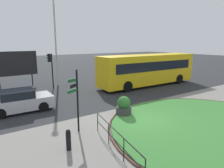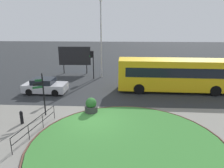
{
  "view_description": "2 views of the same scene",
  "coord_description": "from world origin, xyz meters",
  "px_view_note": "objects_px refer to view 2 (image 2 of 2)",
  "views": [
    {
      "loc": [
        -7.52,
        -7.97,
        4.4
      ],
      "look_at": [
        -0.33,
        2.49,
        1.75
      ],
      "focal_mm": 32.46,
      "sensor_mm": 36.0,
      "label": 1
    },
    {
      "loc": [
        1.94,
        -12.92,
        6.52
      ],
      "look_at": [
        1.2,
        2.12,
        2.02
      ],
      "focal_mm": 33.45,
      "sensor_mm": 36.0,
      "label": 2
    }
  ],
  "objects_px": {
    "signpost_directional": "(42,92)",
    "bus_yellow": "(175,74)",
    "planter_near_signpost": "(91,106)",
    "bollard_foreground": "(22,117)",
    "car_far_lane": "(45,86)",
    "traffic_light_near": "(92,58)",
    "billboard_left": "(75,56)",
    "lamppost_tall": "(101,37)"
  },
  "relations": [
    {
      "from": "signpost_directional",
      "to": "bus_yellow",
      "type": "bearing_deg",
      "value": 29.66
    },
    {
      "from": "planter_near_signpost",
      "to": "bollard_foreground",
      "type": "bearing_deg",
      "value": -156.16
    },
    {
      "from": "car_far_lane",
      "to": "bollard_foreground",
      "type": "bearing_deg",
      "value": -81.97
    },
    {
      "from": "planter_near_signpost",
      "to": "signpost_directional",
      "type": "bearing_deg",
      "value": -169.91
    },
    {
      "from": "bollard_foreground",
      "to": "car_far_lane",
      "type": "relative_size",
      "value": 0.23
    },
    {
      "from": "traffic_light_near",
      "to": "bus_yellow",
      "type": "bearing_deg",
      "value": 165.0
    },
    {
      "from": "bollard_foreground",
      "to": "traffic_light_near",
      "type": "distance_m",
      "value": 12.15
    },
    {
      "from": "car_far_lane",
      "to": "billboard_left",
      "type": "xyz_separation_m",
      "value": [
        1.18,
        7.86,
        1.61
      ]
    },
    {
      "from": "bus_yellow",
      "to": "billboard_left",
      "type": "height_order",
      "value": "billboard_left"
    },
    {
      "from": "signpost_directional",
      "to": "bollard_foreground",
      "type": "height_order",
      "value": "signpost_directional"
    },
    {
      "from": "bus_yellow",
      "to": "traffic_light_near",
      "type": "xyz_separation_m",
      "value": [
        -8.6,
        4.16,
        0.77
      ]
    },
    {
      "from": "billboard_left",
      "to": "planter_near_signpost",
      "type": "xyz_separation_m",
      "value": [
        3.87,
        -12.25,
        -1.73
      ]
    },
    {
      "from": "lamppost_tall",
      "to": "bus_yellow",
      "type": "bearing_deg",
      "value": -34.23
    },
    {
      "from": "bus_yellow",
      "to": "planter_near_signpost",
      "type": "relative_size",
      "value": 9.11
    },
    {
      "from": "bollard_foreground",
      "to": "lamppost_tall",
      "type": "distance_m",
      "value": 13.93
    },
    {
      "from": "bus_yellow",
      "to": "billboard_left",
      "type": "distance_m",
      "value": 13.11
    },
    {
      "from": "bus_yellow",
      "to": "billboard_left",
      "type": "relative_size",
      "value": 2.65
    },
    {
      "from": "car_far_lane",
      "to": "traffic_light_near",
      "type": "bearing_deg",
      "value": 55.96
    },
    {
      "from": "car_far_lane",
      "to": "bus_yellow",
      "type": "bearing_deg",
      "value": 6.84
    },
    {
      "from": "car_far_lane",
      "to": "lamppost_tall",
      "type": "bearing_deg",
      "value": 54.52
    },
    {
      "from": "bus_yellow",
      "to": "billboard_left",
      "type": "xyz_separation_m",
      "value": [
        -11.22,
        6.76,
        0.59
      ]
    },
    {
      "from": "signpost_directional",
      "to": "car_far_lane",
      "type": "relative_size",
      "value": 0.78
    },
    {
      "from": "traffic_light_near",
      "to": "billboard_left",
      "type": "distance_m",
      "value": 3.69
    },
    {
      "from": "bollard_foreground",
      "to": "car_far_lane",
      "type": "xyz_separation_m",
      "value": [
        -0.69,
        6.32,
        0.2
      ]
    },
    {
      "from": "signpost_directional",
      "to": "traffic_light_near",
      "type": "height_order",
      "value": "traffic_light_near"
    },
    {
      "from": "traffic_light_near",
      "to": "lamppost_tall",
      "type": "height_order",
      "value": "lamppost_tall"
    },
    {
      "from": "signpost_directional",
      "to": "bollard_foreground",
      "type": "xyz_separation_m",
      "value": [
        -1.02,
        -1.33,
        -1.33
      ]
    },
    {
      "from": "traffic_light_near",
      "to": "lamppost_tall",
      "type": "distance_m",
      "value": 2.71
    },
    {
      "from": "car_far_lane",
      "to": "traffic_light_near",
      "type": "height_order",
      "value": "traffic_light_near"
    },
    {
      "from": "car_far_lane",
      "to": "lamppost_tall",
      "type": "xyz_separation_m",
      "value": [
        4.78,
        6.28,
        4.1
      ]
    },
    {
      "from": "lamppost_tall",
      "to": "planter_near_signpost",
      "type": "xyz_separation_m",
      "value": [
        0.27,
        -10.67,
        -4.23
      ]
    },
    {
      "from": "traffic_light_near",
      "to": "planter_near_signpost",
      "type": "bearing_deg",
      "value": 108.22
    },
    {
      "from": "bollard_foreground",
      "to": "traffic_light_near",
      "type": "height_order",
      "value": "traffic_light_near"
    },
    {
      "from": "bus_yellow",
      "to": "traffic_light_near",
      "type": "bearing_deg",
      "value": 155.73
    },
    {
      "from": "traffic_light_near",
      "to": "billboard_left",
      "type": "bearing_deg",
      "value": -33.9
    },
    {
      "from": "bollard_foreground",
      "to": "bus_yellow",
      "type": "relative_size",
      "value": 0.08
    },
    {
      "from": "lamppost_tall",
      "to": "bollard_foreground",
      "type": "bearing_deg",
      "value": -107.97
    },
    {
      "from": "bus_yellow",
      "to": "planter_near_signpost",
      "type": "distance_m",
      "value": 9.24
    },
    {
      "from": "signpost_directional",
      "to": "bus_yellow",
      "type": "relative_size",
      "value": 0.29
    },
    {
      "from": "bollard_foreground",
      "to": "billboard_left",
      "type": "height_order",
      "value": "billboard_left"
    },
    {
      "from": "planter_near_signpost",
      "to": "lamppost_tall",
      "type": "bearing_deg",
      "value": 91.46
    },
    {
      "from": "lamppost_tall",
      "to": "billboard_left",
      "type": "distance_m",
      "value": 4.66
    }
  ]
}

